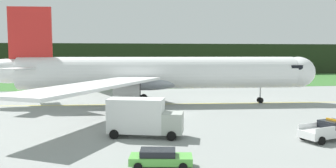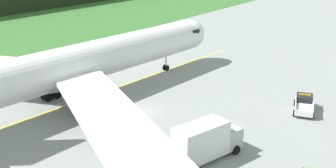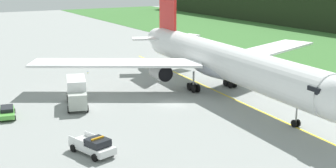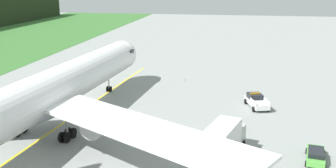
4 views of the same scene
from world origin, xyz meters
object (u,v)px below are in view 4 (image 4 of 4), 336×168
Objects in this scene: catering_truck at (225,139)px; staff_car at (316,155)px; airliner at (50,92)px; ops_pickup_truck at (256,101)px.

staff_car is (0.44, -9.17, -1.25)m from catering_truck.
ops_pickup_truck is (13.36, -24.90, -3.95)m from airliner.
catering_truck reaches higher than staff_car.
airliner is 28.53m from ops_pickup_truck.
airliner reaches higher than ops_pickup_truck.
airliner is 30.52m from staff_car.
airliner is 21.40m from catering_truck.
ops_pickup_truck is at bearing 17.34° from staff_car.
catering_truck is 1.62× the size of staff_car.
catering_truck is (-16.98, 4.01, 1.05)m from ops_pickup_truck.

